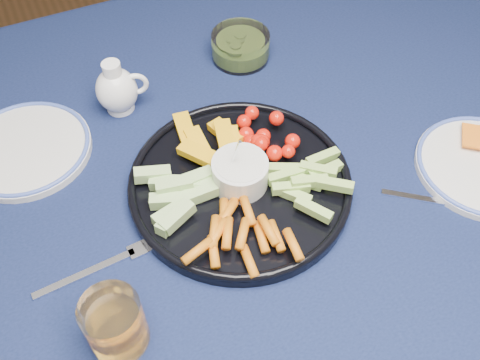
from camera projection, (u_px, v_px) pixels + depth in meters
name	position (u px, v px, depth m)	size (l,w,h in m)	color
dining_table	(202.00, 200.00, 0.95)	(1.67, 1.07, 0.75)	#50331A
crudite_platter	(239.00, 181.00, 0.84)	(0.36, 0.36, 0.11)	black
creamer_pitcher	(117.00, 89.00, 0.94)	(0.09, 0.07, 0.10)	white
pickle_bowl	(241.00, 47.00, 1.04)	(0.11, 0.11, 0.05)	white
juice_tumbler	(116.00, 326.00, 0.67)	(0.08, 0.08, 0.09)	white
fork_left	(105.00, 265.00, 0.77)	(0.18, 0.03, 0.00)	silver
fork_right	(445.00, 203.00, 0.84)	(0.14, 0.11, 0.00)	silver
side_plate_extra	(26.00, 148.00, 0.90)	(0.22, 0.22, 0.02)	silver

